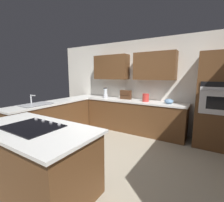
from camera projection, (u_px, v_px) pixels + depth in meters
The scene contains 15 objects.
ground_plane at pixel (102, 158), 3.10m from camera, with size 14.00×14.00×0.00m, color #9E937F.
wall_back at pixel (140, 81), 4.62m from camera, with size 6.00×0.44×2.60m.
lower_cabinets_back at pixel (134, 116), 4.53m from camera, with size 2.80×0.60×0.86m, color brown.
countertop_back at pixel (134, 101), 4.45m from camera, with size 2.84×0.64×0.04m, color silver.
lower_cabinets_side at pixel (60, 117), 4.43m from camera, with size 0.60×2.90×0.86m, color brown.
countertop_side at pixel (59, 102), 4.36m from camera, with size 0.64×2.94×0.04m, color silver.
island_base at pixel (35, 159), 2.24m from camera, with size 1.80×0.86×0.86m, color brown.
island_top at pixel (33, 129), 2.17m from camera, with size 1.88×0.94×0.04m, color silver.
wall_oven at pixel (217, 101), 3.42m from camera, with size 0.80×0.66×2.09m.
sink_unit at pixel (36, 104), 3.78m from camera, with size 0.46×0.70×0.23m.
cooktop at pixel (33, 127), 2.17m from camera, with size 0.76×0.56×0.03m.
blender at pixel (105, 94), 4.90m from camera, with size 0.15×0.15×0.32m.
mixing_bowl at pixel (169, 101), 3.93m from camera, with size 0.22×0.22×0.12m, color #668CB2.
spice_rack at pixel (126, 95), 4.65m from camera, with size 0.34×0.11×0.27m.
kettle at pixel (146, 98), 4.23m from camera, with size 0.17×0.17×0.21m, color red.
Camera 1 is at (-1.67, 2.35, 1.61)m, focal length 25.32 mm.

